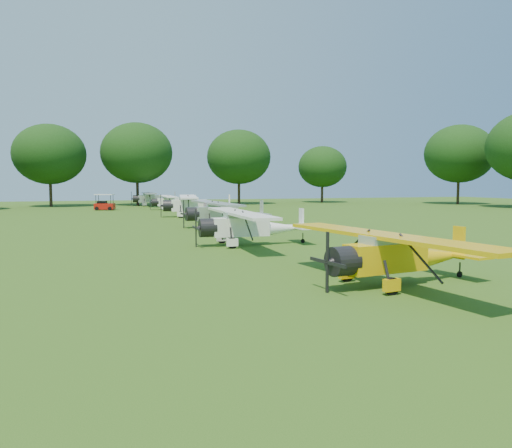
{
  "coord_description": "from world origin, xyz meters",
  "views": [
    {
      "loc": [
        -8.69,
        -23.43,
        3.57
      ],
      "look_at": [
        -0.64,
        1.28,
        1.4
      ],
      "focal_mm": 35.0,
      "sensor_mm": 36.0,
      "label": 1
    }
  ],
  "objects_px": {
    "aircraft_5": "(195,204)",
    "aircraft_2": "(396,252)",
    "aircraft_3": "(249,224)",
    "aircraft_7": "(153,197)",
    "aircraft_4": "(223,211)",
    "aircraft_6": "(172,201)",
    "golf_cart": "(104,205)"
  },
  "relations": [
    {
      "from": "aircraft_7",
      "to": "golf_cart",
      "type": "xyz_separation_m",
      "value": [
        -7.35,
        -10.2,
        -0.6
      ]
    },
    {
      "from": "aircraft_2",
      "to": "aircraft_7",
      "type": "relative_size",
      "value": 0.91
    },
    {
      "from": "aircraft_2",
      "to": "aircraft_6",
      "type": "relative_size",
      "value": 1.01
    },
    {
      "from": "aircraft_3",
      "to": "aircraft_6",
      "type": "xyz_separation_m",
      "value": [
        1.45,
        38.62,
        -0.07
      ]
    },
    {
      "from": "aircraft_4",
      "to": "aircraft_5",
      "type": "bearing_deg",
      "value": 87.46
    },
    {
      "from": "aircraft_3",
      "to": "aircraft_5",
      "type": "bearing_deg",
      "value": 87.6
    },
    {
      "from": "aircraft_2",
      "to": "aircraft_7",
      "type": "distance_m",
      "value": 62.62
    },
    {
      "from": "aircraft_3",
      "to": "golf_cart",
      "type": "bearing_deg",
      "value": 101.36
    },
    {
      "from": "aircraft_5",
      "to": "golf_cart",
      "type": "height_order",
      "value": "aircraft_5"
    },
    {
      "from": "aircraft_5",
      "to": "aircraft_2",
      "type": "bearing_deg",
      "value": -81.01
    },
    {
      "from": "aircraft_3",
      "to": "aircraft_7",
      "type": "distance_m",
      "value": 50.41
    },
    {
      "from": "aircraft_4",
      "to": "aircraft_6",
      "type": "relative_size",
      "value": 1.1
    },
    {
      "from": "aircraft_6",
      "to": "aircraft_7",
      "type": "xyz_separation_m",
      "value": [
        -1.22,
        11.78,
        0.13
      ]
    },
    {
      "from": "aircraft_4",
      "to": "aircraft_5",
      "type": "relative_size",
      "value": 0.92
    },
    {
      "from": "aircraft_2",
      "to": "aircraft_5",
      "type": "relative_size",
      "value": 0.84
    },
    {
      "from": "aircraft_6",
      "to": "golf_cart",
      "type": "relative_size",
      "value": 3.7
    },
    {
      "from": "aircraft_3",
      "to": "aircraft_2",
      "type": "bearing_deg",
      "value": -81.23
    },
    {
      "from": "aircraft_2",
      "to": "aircraft_5",
      "type": "height_order",
      "value": "aircraft_5"
    },
    {
      "from": "aircraft_4",
      "to": "golf_cart",
      "type": "distance_m",
      "value": 29.72
    },
    {
      "from": "aircraft_2",
      "to": "aircraft_4",
      "type": "distance_m",
      "value": 23.94
    },
    {
      "from": "aircraft_4",
      "to": "aircraft_6",
      "type": "bearing_deg",
      "value": 88.05
    },
    {
      "from": "aircraft_3",
      "to": "aircraft_7",
      "type": "height_order",
      "value": "aircraft_7"
    },
    {
      "from": "aircraft_3",
      "to": "aircraft_7",
      "type": "bearing_deg",
      "value": 91.06
    },
    {
      "from": "aircraft_2",
      "to": "golf_cart",
      "type": "distance_m",
      "value": 53.12
    },
    {
      "from": "aircraft_3",
      "to": "aircraft_4",
      "type": "bearing_deg",
      "value": 84.35
    },
    {
      "from": "aircraft_3",
      "to": "golf_cart",
      "type": "xyz_separation_m",
      "value": [
        -7.12,
        40.2,
        -0.54
      ]
    },
    {
      "from": "aircraft_7",
      "to": "aircraft_6",
      "type": "bearing_deg",
      "value": -82.72
    },
    {
      "from": "aircraft_7",
      "to": "golf_cart",
      "type": "bearing_deg",
      "value": -124.4
    },
    {
      "from": "aircraft_6",
      "to": "aircraft_4",
      "type": "bearing_deg",
      "value": -88.78
    },
    {
      "from": "aircraft_6",
      "to": "aircraft_3",
      "type": "bearing_deg",
      "value": -90.9
    },
    {
      "from": "aircraft_4",
      "to": "aircraft_6",
      "type": "xyz_separation_m",
      "value": [
        0.01,
        26.88,
        -0.12
      ]
    },
    {
      "from": "aircraft_2",
      "to": "aircraft_3",
      "type": "height_order",
      "value": "aircraft_3"
    }
  ]
}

